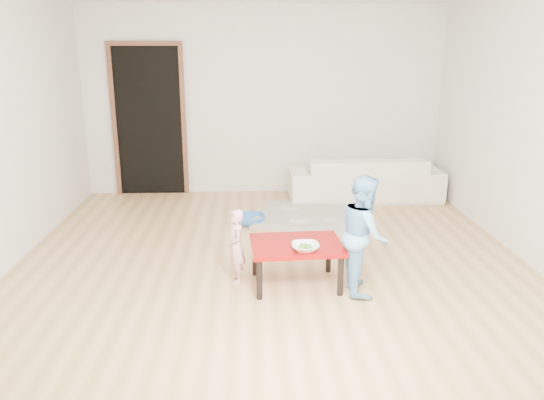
{
  "coord_description": "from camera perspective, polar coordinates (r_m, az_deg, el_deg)",
  "views": [
    {
      "loc": [
        -0.21,
        -4.99,
        2.05
      ],
      "look_at": [
        0.0,
        -0.2,
        0.65
      ],
      "focal_mm": 35.0,
      "sensor_mm": 36.0,
      "label": 1
    }
  ],
  "objects": [
    {
      "name": "right_wall",
      "position": [
        5.73,
        25.96,
        7.12
      ],
      "size": [
        0.02,
        5.0,
        2.6
      ],
      "primitive_type": "cube",
      "color": "silver",
      "rests_on": "floor"
    },
    {
      "name": "broccoli",
      "position": [
        4.48,
        3.6,
        -5.08
      ],
      "size": [
        0.12,
        0.12,
        0.06
      ],
      "primitive_type": null,
      "color": "#2D5919",
      "rests_on": "red_table"
    },
    {
      "name": "blanket",
      "position": [
        6.52,
        3.91,
        -1.8
      ],
      "size": [
        1.45,
        1.31,
        0.06
      ],
      "primitive_type": null,
      "rotation": [
        0.0,
        0.0,
        -0.28
      ],
      "color": "#ABA896",
      "rests_on": "floor"
    },
    {
      "name": "red_table",
      "position": [
        4.72,
        2.6,
        -6.89
      ],
      "size": [
        0.82,
        0.64,
        0.39
      ],
      "primitive_type": null,
      "rotation": [
        0.0,
        0.0,
        0.06
      ],
      "color": "#850707",
      "rests_on": "floor"
    },
    {
      "name": "sofa",
      "position": [
        7.43,
        9.85,
        2.41
      ],
      "size": [
        2.08,
        0.85,
        0.6
      ],
      "primitive_type": "imported",
      "rotation": [
        0.0,
        0.0,
        3.16
      ],
      "color": "white",
      "rests_on": "floor"
    },
    {
      "name": "bowl",
      "position": [
        4.48,
        3.6,
        -5.08
      ],
      "size": [
        0.23,
        0.23,
        0.06
      ],
      "primitive_type": "imported",
      "color": "white",
      "rests_on": "red_table"
    },
    {
      "name": "cushion",
      "position": [
        7.23,
        8.49,
        3.42
      ],
      "size": [
        0.58,
        0.54,
        0.13
      ],
      "primitive_type": "cube",
      "rotation": [
        0.0,
        0.0,
        0.21
      ],
      "color": "orange",
      "rests_on": "sofa"
    },
    {
      "name": "child_pink",
      "position": [
        4.73,
        -3.92,
        -5.0
      ],
      "size": [
        0.22,
        0.28,
        0.67
      ],
      "primitive_type": "imported",
      "rotation": [
        0.0,
        0.0,
        -1.33
      ],
      "color": "#E16678",
      "rests_on": "floor"
    },
    {
      "name": "basin",
      "position": [
        6.31,
        -2.44,
        -2.14
      ],
      "size": [
        0.37,
        0.37,
        0.12
      ],
      "primitive_type": "imported",
      "color": "#316FB9",
      "rests_on": "floor"
    },
    {
      "name": "floor",
      "position": [
        5.4,
        -0.09,
        -6.03
      ],
      "size": [
        5.0,
        5.0,
        0.01
      ],
      "primitive_type": "cube",
      "color": "tan",
      "rests_on": "ground"
    },
    {
      "name": "child_blue",
      "position": [
        4.57,
        9.86,
        -3.65
      ],
      "size": [
        0.41,
        0.51,
        1.03
      ],
      "primitive_type": "imported",
      "rotation": [
        0.0,
        0.0,
        1.53
      ],
      "color": "#6BBBF9",
      "rests_on": "floor"
    },
    {
      "name": "left_wall",
      "position": [
        5.55,
        -27.06,
        6.73
      ],
      "size": [
        0.02,
        5.0,
        2.6
      ],
      "primitive_type": "cube",
      "color": "silver",
      "rests_on": "floor"
    },
    {
      "name": "back_wall",
      "position": [
        7.54,
        -0.9,
        10.56
      ],
      "size": [
        5.0,
        0.02,
        2.6
      ],
      "primitive_type": "cube",
      "color": "silver",
      "rests_on": "floor"
    },
    {
      "name": "doorway",
      "position": [
        7.67,
        -13.04,
        8.18
      ],
      "size": [
        1.02,
        0.08,
        2.11
      ],
      "primitive_type": null,
      "color": "brown",
      "rests_on": "back_wall"
    }
  ]
}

